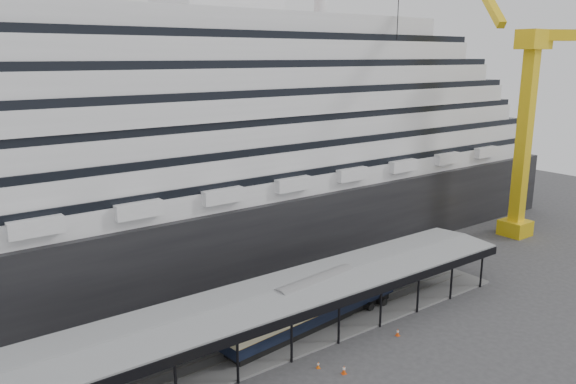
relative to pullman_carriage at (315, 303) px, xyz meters
The scene contains 8 objects.
ground 6.56m from the pullman_carriage, 123.27° to the right, with size 200.00×200.00×0.00m, color #363638.
cruise_ship 31.37m from the pullman_carriage, 96.83° to the left, with size 130.00×30.00×43.90m.
platform_canopy 3.30m from the pullman_carriage, behind, with size 56.00×9.18×5.30m.
crane_yellow 47.38m from the pullman_carriage, ahead, with size 23.83×18.78×47.60m.
pullman_carriage is the anchor object (origin of this frame).
traffic_cone_left 8.37m from the pullman_carriage, 127.33° to the right, with size 0.42×0.42×0.65m.
traffic_cone_mid 9.48m from the pullman_carriage, 113.18° to the right, with size 0.50×0.50×0.82m.
traffic_cone_right 8.79m from the pullman_carriage, 50.13° to the right, with size 0.41×0.41×0.76m.
Camera 1 is at (-30.97, -36.25, 27.51)m, focal length 35.00 mm.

